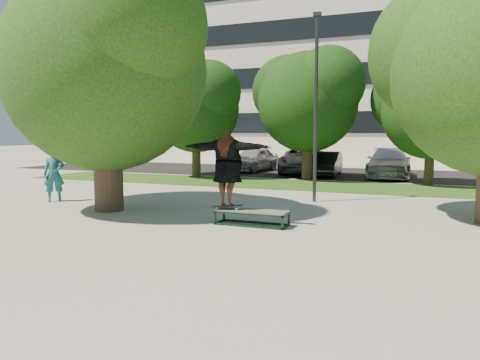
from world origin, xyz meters
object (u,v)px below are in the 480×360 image
at_px(car_dark, 326,164).
at_px(car_grey, 304,159).
at_px(lamppost, 316,106).
at_px(car_silver_a, 253,159).
at_px(grind_box, 252,218).
at_px(car_silver_b, 389,163).
at_px(bystander, 54,174).
at_px(tree_left, 105,58).

relative_size(car_dark, car_grey, 0.70).
bearing_deg(lamppost, car_silver_a, 120.08).
relative_size(grind_box, car_silver_b, 0.35).
distance_m(bystander, car_grey, 14.45).
height_order(bystander, car_grey, bystander).
height_order(tree_left, car_dark, tree_left).
distance_m(lamppost, grind_box, 5.41).
xyz_separation_m(lamppost, car_silver_b, (1.60, 9.60, -2.41)).
distance_m(car_dark, car_silver_b, 3.15).
height_order(car_grey, car_silver_b, car_grey).
relative_size(tree_left, car_grey, 1.29).
height_order(tree_left, car_silver_a, tree_left).
xyz_separation_m(grind_box, car_dark, (-0.97, 13.54, 0.45)).
bearing_deg(car_silver_b, lamppost, -102.32).
bearing_deg(lamppost, bystander, -158.03).
relative_size(bystander, car_grey, 0.33).
height_order(lamppost, car_dark, lamppost).
bearing_deg(tree_left, car_silver_a, 93.00).
distance_m(tree_left, grind_box, 6.40).
xyz_separation_m(lamppost, bystander, (-8.00, -3.23, -2.24)).
distance_m(tree_left, car_silver_a, 14.83).
xyz_separation_m(car_silver_a, car_grey, (3.04, -0.11, 0.07)).
bearing_deg(car_dark, car_silver_b, 6.03).
bearing_deg(tree_left, bystander, 165.92).
height_order(lamppost, car_grey, lamppost).
distance_m(tree_left, car_dark, 14.02).
bearing_deg(grind_box, car_silver_b, 81.40).
bearing_deg(grind_box, car_silver_a, 110.28).
xyz_separation_m(car_silver_a, car_silver_b, (7.65, -0.83, 0.04)).
bearing_deg(car_dark, car_silver_a, 158.94).
bearing_deg(car_dark, car_grey, 135.43).
relative_size(lamppost, grind_box, 3.39).
distance_m(car_silver_a, car_dark, 4.75).
height_order(tree_left, bystander, tree_left).
bearing_deg(lamppost, grind_box, -96.72).
relative_size(tree_left, car_dark, 1.84).
xyz_separation_m(grind_box, car_silver_b, (2.13, 14.09, 0.55)).
relative_size(car_grey, car_silver_b, 1.09).
xyz_separation_m(lamppost, car_silver_a, (-6.04, 10.43, -2.45)).
height_order(bystander, car_dark, bystander).
distance_m(tree_left, lamppost, 6.70).
height_order(car_silver_a, car_dark, car_silver_a).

